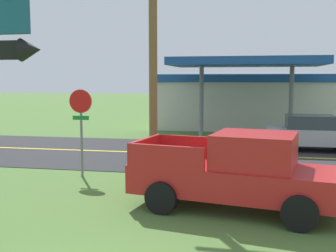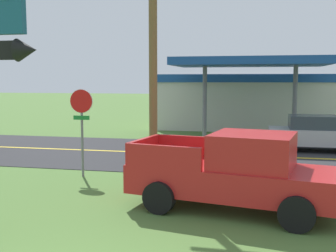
% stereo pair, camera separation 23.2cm
% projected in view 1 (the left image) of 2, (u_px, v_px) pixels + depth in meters
% --- Properties ---
extents(road_asphalt, '(140.00, 8.00, 0.02)m').
position_uv_depth(road_asphalt, '(190.00, 154.00, 18.22)').
color(road_asphalt, '#2B2B2D').
rests_on(road_asphalt, ground).
extents(road_centre_line, '(126.00, 0.20, 0.01)m').
position_uv_depth(road_centre_line, '(190.00, 154.00, 18.22)').
color(road_centre_line, gold).
rests_on(road_centre_line, road_asphalt).
extents(stop_sign, '(0.80, 0.08, 2.95)m').
position_uv_depth(stop_sign, '(81.00, 117.00, 13.79)').
color(stop_sign, slate).
rests_on(stop_sign, ground).
extents(utility_pole, '(1.96, 0.26, 8.17)m').
position_uv_depth(utility_pole, '(153.00, 43.00, 12.79)').
color(utility_pole, brown).
rests_on(utility_pole, ground).
extents(gas_station, '(12.00, 11.50, 4.40)m').
position_uv_depth(gas_station, '(246.00, 99.00, 28.12)').
color(gas_station, beige).
rests_on(gas_station, ground).
extents(pickup_red_parked_on_lawn, '(5.48, 2.95, 1.96)m').
position_uv_depth(pickup_red_parked_on_lawn, '(239.00, 172.00, 10.35)').
color(pickup_red_parked_on_lawn, red).
rests_on(pickup_red_parked_on_lawn, ground).
extents(car_silver_mid_lane, '(4.20, 2.00, 1.64)m').
position_uv_depth(car_silver_mid_lane, '(312.00, 133.00, 19.07)').
color(car_silver_mid_lane, '#A8AAAF').
rests_on(car_silver_mid_lane, ground).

